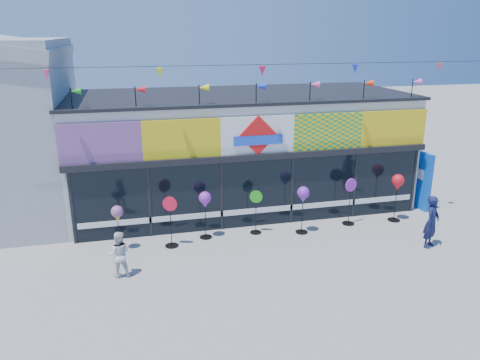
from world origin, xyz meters
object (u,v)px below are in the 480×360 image
object	(u,v)px
spinner_0	(117,215)
spinner_2	(205,201)
spinner_1	(171,220)
spinner_3	(256,211)
spinner_4	(303,196)
adult_man	(432,222)
spinner_6	(398,184)
child	(119,254)
spinner_5	(350,200)
blue_sign	(420,180)

from	to	relation	value
spinner_0	spinner_2	xyz separation A→B (m)	(2.64, 0.27, 0.10)
spinner_1	spinner_2	world-z (taller)	spinner_1
spinner_3	spinner_4	size ratio (longest dim) A/B	0.92
adult_man	spinner_0	bearing A→B (deg)	133.39
spinner_1	spinner_6	bearing A→B (deg)	1.70
spinner_6	child	distance (m)	9.36
spinner_0	spinner_2	bearing A→B (deg)	5.75
spinner_1	adult_man	size ratio (longest dim) A/B	0.99
adult_man	spinner_2	bearing A→B (deg)	126.55
spinner_5	child	world-z (taller)	spinner_5
blue_sign	spinner_6	bearing A→B (deg)	-154.28
blue_sign	spinner_0	bearing A→B (deg)	179.85
spinner_4	spinner_6	xyz separation A→B (m)	(3.46, 0.21, 0.07)
spinner_2	spinner_4	distance (m)	3.11
spinner_4	spinner_5	distance (m)	1.86
spinner_3	spinner_6	bearing A→B (deg)	-1.41
spinner_1	child	distance (m)	2.13
spinner_0	spinner_5	distance (m)	7.52
spinner_0	spinner_5	world-z (taller)	spinner_5
spinner_4	adult_man	xyz separation A→B (m)	(3.38, -1.88, -0.45)
spinner_6	spinner_1	bearing A→B (deg)	-178.30
blue_sign	child	distance (m)	11.04
blue_sign	spinner_0	xyz separation A→B (m)	(-10.72, -1.06, 0.07)
blue_sign	spinner_4	size ratio (longest dim) A/B	1.34
spinner_1	spinner_5	bearing A→B (deg)	2.99
blue_sign	spinner_4	xyz separation A→B (m)	(-4.99, -1.14, 0.20)
spinner_5	spinner_6	world-z (taller)	spinner_6
spinner_3	spinner_5	world-z (taller)	spinner_5
spinner_3	spinner_6	distance (m)	4.95
spinner_5	spinner_0	bearing A→B (deg)	-178.42
child	spinner_1	bearing A→B (deg)	-129.56
spinner_0	child	distance (m)	1.67
blue_sign	child	xyz separation A→B (m)	(-10.70, -2.65, -0.43)
spinner_5	spinner_6	xyz separation A→B (m)	(1.67, -0.09, 0.47)
spinner_0	spinner_4	world-z (taller)	spinner_4
spinner_0	spinner_6	world-z (taller)	spinner_6
blue_sign	spinner_3	bearing A→B (deg)	-178.59
spinner_4	adult_man	distance (m)	3.90
spinner_2	adult_man	xyz separation A→B (m)	(6.47, -2.23, -0.42)
blue_sign	spinner_0	world-z (taller)	blue_sign
spinner_0	spinner_2	distance (m)	2.65
spinner_1	adult_man	xyz separation A→B (m)	(7.59, -1.86, -0.04)
spinner_1	spinner_6	size ratio (longest dim) A/B	0.96
spinner_6	child	size ratio (longest dim) A/B	1.32
blue_sign	spinner_3	world-z (taller)	blue_sign
spinner_1	spinner_4	bearing A→B (deg)	0.29
spinner_2	spinner_4	xyz separation A→B (m)	(3.09, -0.35, 0.03)
spinner_2	blue_sign	bearing A→B (deg)	5.61
spinner_4	spinner_6	bearing A→B (deg)	3.40
spinner_1	child	size ratio (longest dim) A/B	1.26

